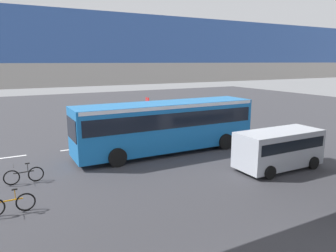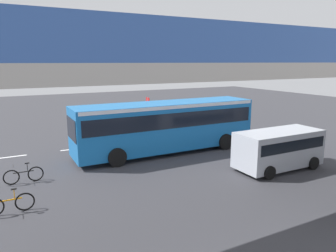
# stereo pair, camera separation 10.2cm
# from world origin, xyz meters

# --- Properties ---
(ground) EXTENTS (80.00, 80.00, 0.00)m
(ground) POSITION_xyz_m (0.00, 0.00, 0.00)
(ground) COLOR #38383D
(city_bus) EXTENTS (11.54, 2.85, 3.15)m
(city_bus) POSITION_xyz_m (-0.91, 1.02, 1.88)
(city_bus) COLOR #196BB7
(city_bus) RESTS_ON ground
(parked_van) EXTENTS (4.80, 2.17, 2.05)m
(parked_van) POSITION_xyz_m (-4.73, 6.60, 1.18)
(parked_van) COLOR #B7BCC6
(parked_van) RESTS_ON ground
(bicycle_orange) EXTENTS (1.77, 0.44, 0.96)m
(bicycle_orange) POSITION_xyz_m (8.11, 5.64, 0.37)
(bicycle_orange) COLOR black
(bicycle_orange) RESTS_ON ground
(bicycle_black) EXTENTS (1.77, 0.44, 0.96)m
(bicycle_black) POSITION_xyz_m (7.43, 2.53, 0.37)
(bicycle_black) COLOR black
(bicycle_black) RESTS_ON ground
(pedestrian) EXTENTS (0.38, 0.38, 1.79)m
(pedestrian) POSITION_xyz_m (-5.84, -1.18, 0.89)
(pedestrian) COLOR #2D2D38
(pedestrian) RESTS_ON ground
(traffic_sign) EXTENTS (0.08, 0.60, 2.80)m
(traffic_sign) POSITION_xyz_m (-2.35, -4.96, 1.89)
(traffic_sign) COLOR slate
(traffic_sign) RESTS_ON ground
(lane_dash_leftmost) EXTENTS (2.00, 0.20, 0.01)m
(lane_dash_leftmost) POSITION_xyz_m (-8.00, -2.36, 0.00)
(lane_dash_leftmost) COLOR silver
(lane_dash_leftmost) RESTS_ON ground
(lane_dash_left) EXTENTS (2.00, 0.20, 0.01)m
(lane_dash_left) POSITION_xyz_m (-4.00, -2.36, 0.00)
(lane_dash_left) COLOR silver
(lane_dash_left) RESTS_ON ground
(lane_dash_centre) EXTENTS (2.00, 0.20, 0.01)m
(lane_dash_centre) POSITION_xyz_m (0.00, -2.36, 0.00)
(lane_dash_centre) COLOR silver
(lane_dash_centre) RESTS_ON ground
(lane_dash_right) EXTENTS (2.00, 0.20, 0.01)m
(lane_dash_right) POSITION_xyz_m (4.00, -2.36, 0.00)
(lane_dash_right) COLOR silver
(lane_dash_right) RESTS_ON ground
(lane_dash_rightmost) EXTENTS (2.00, 0.20, 0.01)m
(lane_dash_rightmost) POSITION_xyz_m (8.00, -2.36, 0.00)
(lane_dash_rightmost) COLOR silver
(lane_dash_rightmost) RESTS_ON ground
(pedestrian_overpass) EXTENTS (26.29, 2.60, 6.69)m
(pedestrian_overpass) POSITION_xyz_m (0.00, 9.88, 4.93)
(pedestrian_overpass) COLOR #B2ADA5
(pedestrian_overpass) RESTS_ON ground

